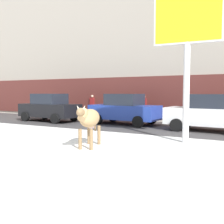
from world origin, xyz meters
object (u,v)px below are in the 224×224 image
(pedestrian_near_billboard, at_px, (92,106))
(car_blue_sedan, at_px, (124,109))
(car_black_sedan, at_px, (50,108))
(pedestrian_by_cars, at_px, (132,107))
(cow_tan, at_px, (89,119))
(billboard, at_px, (188,28))
(car_white_sedan, at_px, (210,113))
(pedestrian_far_left, at_px, (144,108))

(pedestrian_near_billboard, bearing_deg, car_blue_sedan, -32.88)
(car_black_sedan, xyz_separation_m, pedestrian_near_billboard, (1.17, 3.41, -0.03))
(car_blue_sedan, relative_size, pedestrian_by_cars, 2.49)
(car_black_sedan, distance_m, pedestrian_by_cars, 5.64)
(cow_tan, distance_m, pedestrian_near_billboard, 10.87)
(billboard, distance_m, car_white_sedan, 4.91)
(car_black_sedan, relative_size, pedestrian_far_left, 2.49)
(car_black_sedan, distance_m, car_white_sedan, 10.09)
(car_white_sedan, bearing_deg, pedestrian_far_left, 146.16)
(car_blue_sedan, relative_size, pedestrian_far_left, 2.49)
(car_black_sedan, height_order, pedestrian_far_left, car_black_sedan)
(cow_tan, bearing_deg, car_blue_sedan, 105.82)
(pedestrian_near_billboard, height_order, pedestrian_far_left, same)
(billboard, height_order, car_black_sedan, billboard)
(car_black_sedan, bearing_deg, pedestrian_by_cars, 37.29)
(car_white_sedan, bearing_deg, billboard, -95.46)
(cow_tan, relative_size, car_blue_sedan, 0.45)
(billboard, xyz_separation_m, pedestrian_far_left, (-4.40, 6.69, -3.43))
(billboard, relative_size, car_black_sedan, 1.29)
(pedestrian_by_cars, height_order, pedestrian_far_left, same)
(car_black_sedan, bearing_deg, pedestrian_near_billboard, 71.02)
(billboard, height_order, pedestrian_by_cars, billboard)
(pedestrian_near_billboard, distance_m, pedestrian_far_left, 4.18)
(cow_tan, relative_size, car_white_sedan, 0.45)
(pedestrian_far_left, bearing_deg, car_black_sedan, -147.47)
(pedestrian_near_billboard, distance_m, pedestrian_by_cars, 3.31)
(car_blue_sedan, height_order, pedestrian_by_cars, car_blue_sedan)
(car_black_sedan, height_order, car_blue_sedan, same)
(cow_tan, distance_m, pedestrian_by_cars, 9.52)
(cow_tan, bearing_deg, car_white_sedan, 62.75)
(billboard, height_order, pedestrian_far_left, billboard)
(car_black_sedan, height_order, pedestrian_near_billboard, car_black_sedan)
(car_white_sedan, bearing_deg, pedestrian_by_cars, 150.47)
(cow_tan, bearing_deg, pedestrian_near_billboard, 122.38)
(car_black_sedan, distance_m, pedestrian_near_billboard, 3.61)
(pedestrian_far_left, bearing_deg, car_white_sedan, -33.84)
(billboard, height_order, car_white_sedan, billboard)
(car_white_sedan, bearing_deg, cow_tan, -117.25)
(car_black_sedan, xyz_separation_m, car_blue_sedan, (5.12, 0.87, 0.00))
(cow_tan, height_order, pedestrian_near_billboard, pedestrian_near_billboard)
(pedestrian_near_billboard, bearing_deg, pedestrian_by_cars, 0.00)
(car_blue_sedan, xyz_separation_m, pedestrian_near_billboard, (-3.94, 2.55, -0.03))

